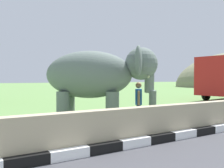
# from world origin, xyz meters

# --- Properties ---
(striped_curb) EXTENTS (16.20, 0.20, 0.24)m
(striped_curb) POSITION_xyz_m (-0.35, 3.66, 0.12)
(striped_curb) COLOR white
(striped_curb) RESTS_ON ground_plane
(barrier_parapet) EXTENTS (28.00, 0.36, 1.00)m
(barrier_parapet) POSITION_xyz_m (2.00, 3.96, 0.50)
(barrier_parapet) COLOR tan
(barrier_parapet) RESTS_ON ground_plane
(elephant) EXTENTS (3.95, 3.59, 2.90)m
(elephant) POSITION_xyz_m (3.15, 6.30, 1.89)
(elephant) COLOR slate
(elephant) RESTS_ON ground_plane
(person_handler) EXTENTS (0.45, 0.58, 1.66)m
(person_handler) POSITION_xyz_m (4.60, 5.87, 0.93)
(person_handler) COLOR navy
(person_handler) RESTS_ON ground_plane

